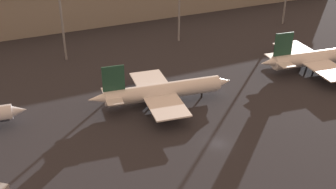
# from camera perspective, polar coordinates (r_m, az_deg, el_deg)

# --- Properties ---
(ground) EXTENTS (600.00, 600.00, 0.00)m
(ground) POSITION_cam_1_polar(r_m,az_deg,el_deg) (93.47, 6.74, -6.61)
(ground) COLOR #26262B
(airplane_1) EXTENTS (37.96, 27.84, 12.10)m
(airplane_1) POSITION_cam_1_polar(r_m,az_deg,el_deg) (106.78, -0.83, 0.43)
(airplane_1) COLOR white
(airplane_1) RESTS_ON ground
(airplane_2) EXTENTS (36.60, 31.20, 12.73)m
(airplane_2) POSITION_cam_1_polar(r_m,az_deg,el_deg) (133.60, 19.25, 4.69)
(airplane_2) COLOR white
(airplane_2) RESTS_ON ground
(lamp_post_1) EXTENTS (1.80, 1.80, 27.31)m
(lamp_post_1) POSITION_cam_1_polar(r_m,az_deg,el_deg) (132.82, -14.41, 11.46)
(lamp_post_1) COLOR slate
(lamp_post_1) RESTS_ON ground
(lamp_post_2) EXTENTS (1.80, 1.80, 22.98)m
(lamp_post_2) POSITION_cam_1_polar(r_m,az_deg,el_deg) (145.74, 1.54, 12.73)
(lamp_post_2) COLOR slate
(lamp_post_2) RESTS_ON ground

